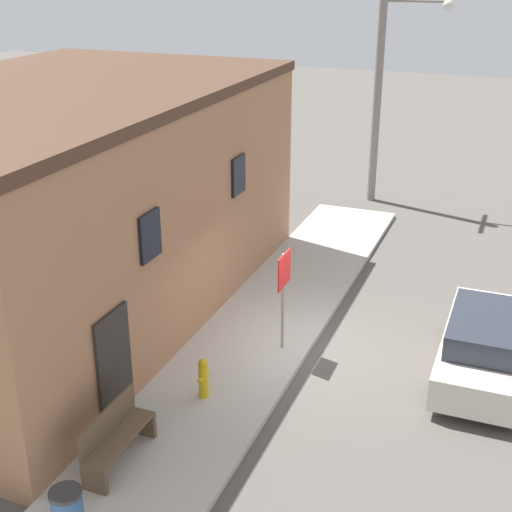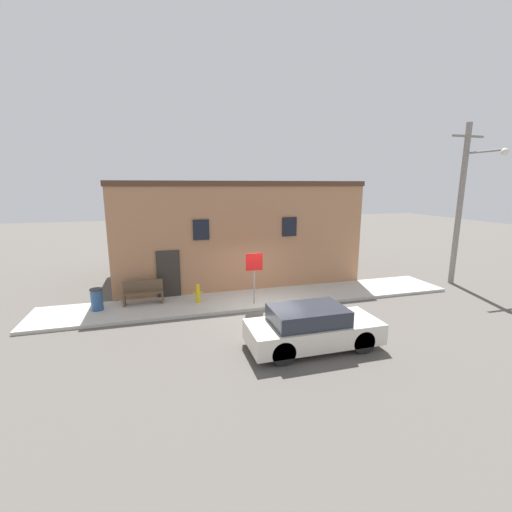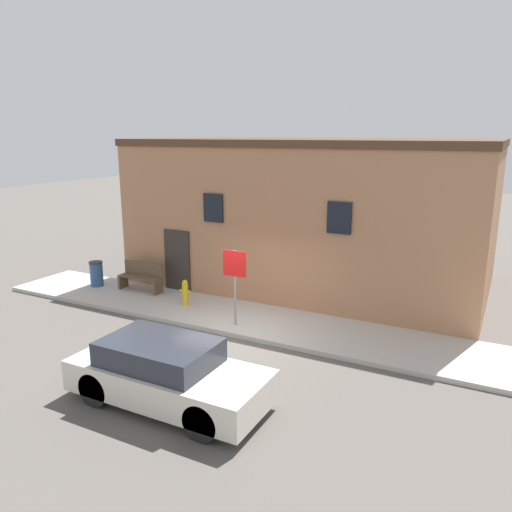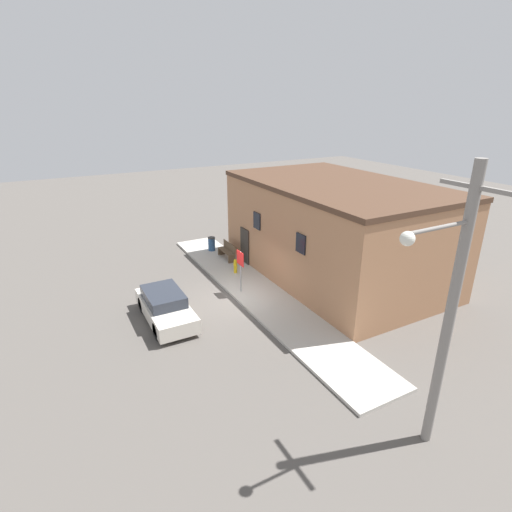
{
  "view_description": "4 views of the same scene",
  "coord_description": "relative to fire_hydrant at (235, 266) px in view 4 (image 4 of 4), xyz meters",
  "views": [
    {
      "loc": [
        -12.69,
        -3.72,
        7.75
      ],
      "look_at": [
        -0.04,
        1.25,
        2.0
      ],
      "focal_mm": 50.0,
      "sensor_mm": 36.0,
      "label": 1
    },
    {
      "loc": [
        -3.98,
        -12.54,
        4.98
      ],
      "look_at": [
        -0.04,
        1.25,
        2.0
      ],
      "focal_mm": 24.0,
      "sensor_mm": 36.0,
      "label": 2
    },
    {
      "loc": [
        6.25,
        -10.8,
        5.35
      ],
      "look_at": [
        -0.04,
        1.25,
        2.0
      ],
      "focal_mm": 35.0,
      "sensor_mm": 36.0,
      "label": 3
    },
    {
      "loc": [
        15.89,
        -7.33,
        9.05
      ],
      "look_at": [
        -0.04,
        1.25,
        2.0
      ],
      "focal_mm": 28.0,
      "sensor_mm": 36.0,
      "label": 4
    }
  ],
  "objects": [
    {
      "name": "trash_bin",
      "position": [
        -3.93,
        0.21,
        0.04
      ],
      "size": [
        0.46,
        0.46,
        0.87
      ],
      "color": "#2D517F",
      "rests_on": "sidewalk"
    },
    {
      "name": "parked_car",
      "position": [
        2.97,
        -4.81,
        0.12
      ],
      "size": [
        4.12,
        1.71,
        1.33
      ],
      "color": "black",
      "rests_on": "ground"
    },
    {
      "name": "ground_plane",
      "position": [
        2.56,
        -1.31,
        -0.53
      ],
      "size": [
        80.0,
        80.0,
        0.0
      ],
      "primitive_type": "plane",
      "color": "#56514C"
    },
    {
      "name": "sidewalk",
      "position": [
        2.56,
        -0.06,
        -0.47
      ],
      "size": [
        17.96,
        2.51,
        0.13
      ],
      "color": "#BCB7AD",
      "rests_on": "ground"
    },
    {
      "name": "stop_sign",
      "position": [
        2.24,
        -0.77,
        1.1
      ],
      "size": [
        0.71,
        0.06,
        2.14
      ],
      "color": "gray",
      "rests_on": "sidewalk"
    },
    {
      "name": "bench",
      "position": [
        -2.19,
        0.52,
        0.07
      ],
      "size": [
        1.59,
        0.44,
        0.97
      ],
      "color": "brown",
      "rests_on": "sidewalk"
    },
    {
      "name": "brick_building",
      "position": [
        2.43,
        4.79,
        2.05
      ],
      "size": [
        11.96,
        7.32,
        5.17
      ],
      "color": "#A87551",
      "rests_on": "ground"
    },
    {
      "name": "utility_pole",
      "position": [
        13.02,
        -0.3,
        3.7
      ],
      "size": [
        1.8,
        2.26,
        7.9
      ],
      "color": "gray",
      "rests_on": "ground"
    },
    {
      "name": "fire_hydrant",
      "position": [
        0.0,
        0.0,
        0.0
      ],
      "size": [
        0.39,
        0.18,
        0.81
      ],
      "color": "gold",
      "rests_on": "sidewalk"
    }
  ]
}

